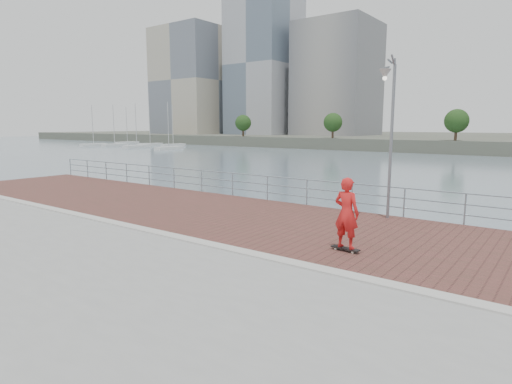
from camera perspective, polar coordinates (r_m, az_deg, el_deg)
The scene contains 9 objects.
water at distance 12.93m, azimuth -5.51°, elevation -15.75°, with size 400.00×400.00×0.00m, color slate.
seawall at distance 9.79m, azimuth -26.84°, elevation -18.75°, with size 40.00×24.00×2.00m, color gray.
brick_lane at distance 14.99m, azimuth 3.67°, elevation -4.11°, with size 40.00×6.80×0.02m, color brown.
curb at distance 12.22m, azimuth -5.66°, elevation -7.07°, with size 40.00×0.40×0.06m, color #B7B5AD.
guardrail at distance 17.76m, azimuth 9.69°, elevation 0.07°, with size 39.06×0.06×1.13m.
street_lamp at distance 15.68m, azimuth 17.28°, elevation 10.43°, with size 0.40×1.17×5.50m.
skateboard at distance 11.88m, azimuth 11.83°, elevation -7.38°, with size 0.81×0.26×0.09m.
skateboarder at distance 11.65m, azimuth 11.98°, elevation -2.77°, with size 0.70×0.46×1.92m, color red.
marina at distance 111.76m, azimuth -15.57°, elevation 6.10°, with size 32.64×19.95×10.28m.
Camera 1 is at (7.95, -8.65, 3.39)m, focal length 30.00 mm.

